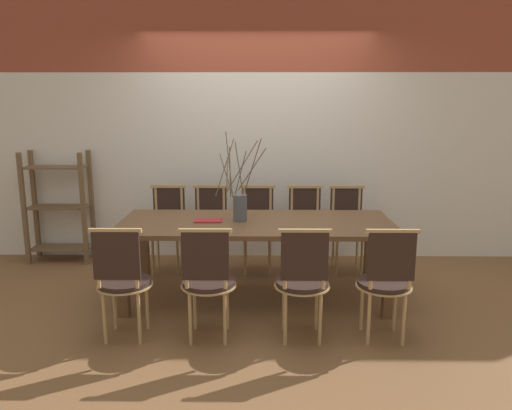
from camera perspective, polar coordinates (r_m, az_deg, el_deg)
The scene contains 15 objects.
ground_plane at distance 4.62m, azimuth 0.00°, elevation -10.66°, with size 16.00×16.00×0.00m, color brown.
wall_rear at distance 5.59m, azimuth 0.16°, elevation 10.12°, with size 12.00×0.06×3.20m.
dining_table at distance 4.42m, azimuth 0.00°, elevation -3.04°, with size 2.41×0.97×0.72m.
chair_near_leftend at distance 3.85m, azimuth -15.00°, elevation -8.03°, with size 0.42×0.42×0.90m.
chair_near_left at distance 3.73m, azimuth -5.52°, elevation -8.32°, with size 0.42×0.42×0.90m.
chair_near_center at distance 3.72m, azimuth 5.35°, elevation -8.36°, with size 0.42×0.42×0.90m.
chair_near_right at distance 3.82m, azimuth 14.61°, elevation -8.17°, with size 0.42×0.42×0.90m.
chair_far_leftend at distance 5.31m, azimuth -10.07°, elevation -2.28°, with size 0.42×0.42×0.90m.
chair_far_left at distance 5.25m, azimuth -5.25°, elevation -2.32°, with size 0.42×0.42×0.90m.
chair_far_center at distance 5.22m, azimuth 0.16°, elevation -2.35°, with size 0.42×0.42×0.90m.
chair_far_right at distance 5.24m, azimuth 5.65°, elevation -2.35°, with size 0.42×0.42×0.90m.
chair_far_rightend at distance 5.30m, azimuth 10.40°, elevation -2.34°, with size 0.42×0.42×0.90m.
vase_centerpiece at distance 4.40m, azimuth -1.86°, elevation 0.03°, with size 0.45×0.41×0.78m.
book_stack at distance 4.43m, azimuth -5.49°, elevation -1.78°, with size 0.25×0.16×0.01m.
shelving_rack at distance 5.93m, azimuth -21.63°, elevation -0.25°, with size 0.69×0.31×1.23m.
Camera 1 is at (0.05, -4.27, 1.77)m, focal length 35.00 mm.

